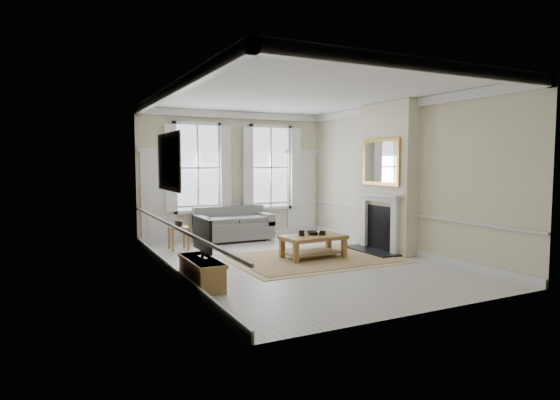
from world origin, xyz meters
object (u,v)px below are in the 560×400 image
side_table (179,231)px  tv_stand (202,272)px  coffee_table (313,239)px  sofa (233,227)px

side_table → tv_stand: 3.47m
side_table → coffee_table: side_table is taller
sofa → side_table: (-1.59, -0.60, 0.06)m
coffee_table → tv_stand: size_ratio=1.07×
sofa → coffee_table: 3.01m
side_table → tv_stand: (-0.50, -3.42, -0.20)m
side_table → sofa: bearing=20.7°
side_table → coffee_table: 3.26m
coffee_table → tv_stand: coffee_table is taller
side_table → coffee_table: size_ratio=0.39×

